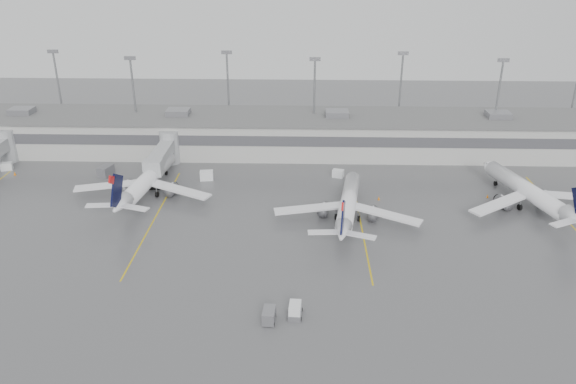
{
  "coord_description": "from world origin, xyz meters",
  "views": [
    {
      "loc": [
        7.72,
        -61.31,
        43.05
      ],
      "look_at": [
        5.24,
        24.0,
        5.0
      ],
      "focal_mm": 35.0,
      "sensor_mm": 36.0,
      "label": 1
    }
  ],
  "objects_px": {
    "jet_mid_right": "(348,204)",
    "jet_far_right": "(530,192)",
    "jet_mid_left": "(146,181)",
    "baggage_tug": "(295,311)"
  },
  "relations": [
    {
      "from": "jet_mid_right",
      "to": "baggage_tug",
      "type": "relative_size",
      "value": 9.83
    },
    {
      "from": "jet_mid_left",
      "to": "baggage_tug",
      "type": "xyz_separation_m",
      "value": [
        28.06,
        -36.08,
        -2.25
      ]
    },
    {
      "from": "jet_far_right",
      "to": "jet_mid_left",
      "type": "bearing_deg",
      "value": 161.81
    },
    {
      "from": "jet_mid_right",
      "to": "jet_far_right",
      "type": "relative_size",
      "value": 0.96
    },
    {
      "from": "jet_mid_right",
      "to": "baggage_tug",
      "type": "distance_m",
      "value": 28.73
    },
    {
      "from": "jet_mid_left",
      "to": "jet_mid_right",
      "type": "bearing_deg",
      "value": -6.47
    },
    {
      "from": "jet_mid_right",
      "to": "jet_far_right",
      "type": "distance_m",
      "value": 32.76
    },
    {
      "from": "jet_mid_right",
      "to": "jet_far_right",
      "type": "height_order",
      "value": "jet_far_right"
    },
    {
      "from": "jet_mid_left",
      "to": "jet_mid_right",
      "type": "relative_size",
      "value": 1.05
    },
    {
      "from": "jet_mid_left",
      "to": "baggage_tug",
      "type": "relative_size",
      "value": 10.33
    }
  ]
}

